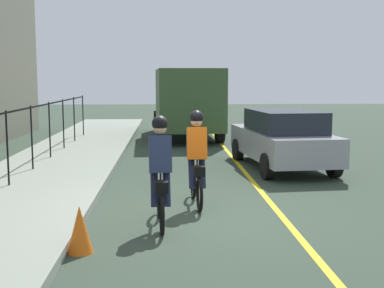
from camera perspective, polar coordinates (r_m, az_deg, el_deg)
name	(u,v)px	position (r m, az deg, el deg)	size (l,w,h in m)	color
ground_plane	(191,214)	(9.25, -0.16, -7.81)	(80.00, 80.00, 0.00)	#303E31
lane_line_centre	(279,213)	(9.45, 9.66, -7.56)	(36.00, 0.12, 0.01)	yellow
cyclist_lead	(160,172)	(8.28, -3.56, -3.14)	(1.71, 0.38, 1.83)	black
cyclist_follow	(197,159)	(9.63, 0.53, -1.66)	(1.71, 0.38, 1.83)	black
patrol_sedan	(282,138)	(13.97, 10.05, 0.66)	(4.56, 2.28, 1.58)	#95949D
box_truck_background	(186,100)	(20.99, -0.66, 4.94)	(6.81, 2.79, 2.78)	#35502B
traffic_cone_near	(80,229)	(7.35, -12.41, -9.29)	(0.36, 0.36, 0.67)	orange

